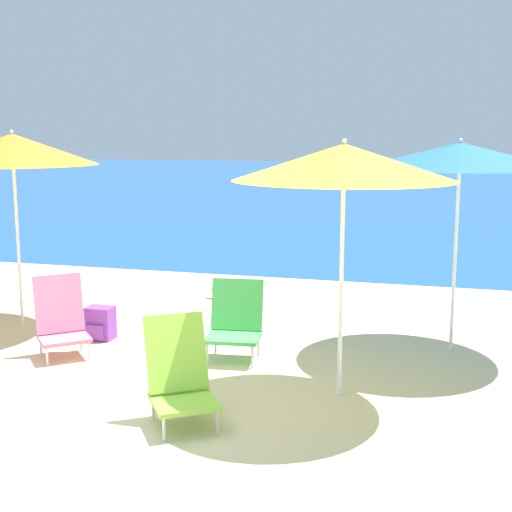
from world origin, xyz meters
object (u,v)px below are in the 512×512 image
beach_umbrella_blue (460,155)px  seagull (218,288)px  beach_chair_pink (61,318)px  backpack_purple (100,323)px  beach_chair_green (235,320)px  beach_umbrella_yellow (344,162)px  beach_umbrella_orange (13,149)px  beach_chair_lime (180,375)px

beach_umbrella_blue → seagull: 3.85m
beach_chair_pink → backpack_purple: size_ratio=2.25×
beach_chair_green → beach_umbrella_yellow: bearing=-40.5°
beach_umbrella_yellow → beach_umbrella_orange: bearing=162.4°
beach_umbrella_yellow → backpack_purple: size_ratio=6.07×
beach_umbrella_blue → backpack_purple: (-3.65, -0.63, -1.81)m
beach_umbrella_orange → beach_chair_lime: (2.79, -2.09, -1.64)m
beach_umbrella_orange → beach_umbrella_blue: beach_umbrella_orange is taller
beach_chair_green → seagull: bearing=105.6°
beach_chair_lime → seagull: beach_chair_lime is taller
beach_umbrella_orange → beach_chair_green: 3.22m
seagull → beach_umbrella_yellow: bearing=-55.4°
beach_umbrella_blue → beach_chair_green: (-2.06, -0.82, -1.61)m
beach_chair_lime → backpack_purple: (-1.65, 1.82, -0.20)m
beach_umbrella_blue → beach_chair_lime: bearing=-129.3°
backpack_purple → seagull: 2.22m
beach_umbrella_orange → beach_umbrella_blue: size_ratio=1.04×
beach_umbrella_blue → beach_chair_pink: size_ratio=2.69×
beach_chair_green → backpack_purple: bearing=166.2°
beach_chair_green → backpack_purple: size_ratio=2.14×
beach_chair_lime → backpack_purple: bearing=97.2°
beach_umbrella_blue → beach_chair_pink: 4.27m
backpack_purple → seagull: bearing=73.7°
beach_chair_green → seagull: size_ratio=2.84×
beach_chair_lime → seagull: 4.08m
beach_chair_green → seagull: 2.52m
beach_umbrella_blue → beach_chair_lime: size_ratio=2.65×
beach_umbrella_blue → beach_chair_green: beach_umbrella_blue is taller
beach_umbrella_yellow → beach_umbrella_blue: bearing=60.4°
beach_umbrella_orange → beach_chair_green: bearing=-9.6°
beach_chair_pink → beach_chair_lime: 2.14m
beach_chair_pink → beach_umbrella_orange: bearing=98.4°
beach_umbrella_blue → seagull: (-3.03, 1.50, -1.84)m
beach_chair_green → seagull: beach_chair_green is taller
beach_chair_pink → backpack_purple: (0.11, 0.59, -0.20)m
backpack_purple → beach_umbrella_yellow: bearing=-19.2°
beach_umbrella_blue → beach_chair_green: 2.74m
beach_chair_lime → beach_umbrella_yellow: bearing=2.8°
beach_umbrella_yellow → beach_chair_pink: 3.29m
beach_umbrella_orange → beach_chair_lime: beach_umbrella_orange is taller
beach_chair_pink → beach_chair_green: bearing=-28.4°
beach_chair_pink → beach_chair_lime: beach_chair_lime is taller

